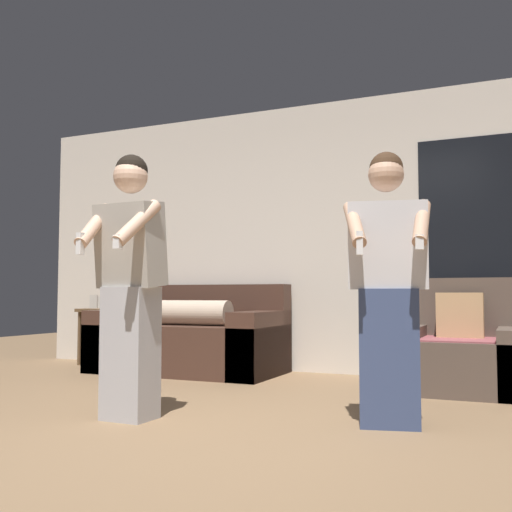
% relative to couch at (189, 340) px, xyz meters
% --- Properties ---
extents(ground_plane, '(14.00, 14.00, 0.00)m').
position_rel_couch_xyz_m(ground_plane, '(1.39, -2.69, -0.32)').
color(ground_plane, '#846647').
extents(wall_back, '(6.99, 0.07, 2.70)m').
position_rel_couch_xyz_m(wall_back, '(1.41, 0.50, 1.03)').
color(wall_back, silver).
rests_on(wall_back, ground_plane).
extents(couch, '(1.86, 0.92, 0.87)m').
position_rel_couch_xyz_m(couch, '(0.00, 0.00, 0.00)').
color(couch, '#472D23').
rests_on(couch, ground_plane).
extents(armchair, '(0.93, 0.85, 0.91)m').
position_rel_couch_xyz_m(armchair, '(2.58, -0.14, -0.02)').
color(armchair, brown).
rests_on(armchair, ground_plane).
extents(side_table, '(0.41, 0.43, 0.77)m').
position_rel_couch_xyz_m(side_table, '(-1.25, 0.23, 0.19)').
color(side_table, brown).
rests_on(side_table, ground_plane).
extents(person_left, '(0.46, 0.48, 1.65)m').
position_rel_couch_xyz_m(person_left, '(0.79, -2.11, 0.52)').
color(person_left, '#B2B2B7').
rests_on(person_left, ground_plane).
extents(person_right, '(0.52, 0.54, 1.62)m').
position_rel_couch_xyz_m(person_right, '(2.31, -1.66, 0.49)').
color(person_right, '#384770').
rests_on(person_right, ground_plane).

